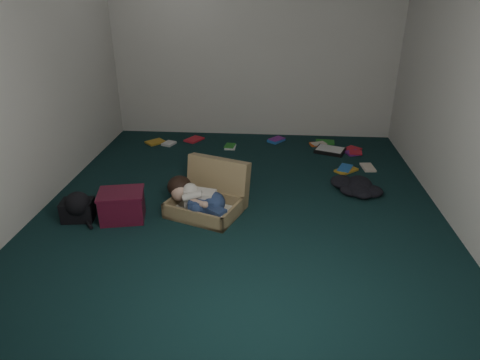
# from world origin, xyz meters

# --- Properties ---
(floor) EXTENTS (4.50, 4.50, 0.00)m
(floor) POSITION_xyz_m (0.00, 0.00, 0.00)
(floor) COLOR black
(floor) RESTS_ON ground
(wall_back) EXTENTS (4.50, 0.00, 4.50)m
(wall_back) POSITION_xyz_m (0.00, 2.25, 1.30)
(wall_back) COLOR silver
(wall_back) RESTS_ON ground
(wall_front) EXTENTS (4.50, 0.00, 4.50)m
(wall_front) POSITION_xyz_m (0.00, -2.25, 1.30)
(wall_front) COLOR silver
(wall_front) RESTS_ON ground
(wall_left) EXTENTS (0.00, 4.50, 4.50)m
(wall_left) POSITION_xyz_m (-2.00, 0.00, 1.30)
(wall_left) COLOR silver
(wall_left) RESTS_ON ground
(wall_right) EXTENTS (0.00, 4.50, 4.50)m
(wall_right) POSITION_xyz_m (2.00, 0.00, 1.30)
(wall_right) COLOR silver
(wall_right) RESTS_ON ground
(suitcase) EXTENTS (0.85, 0.84, 0.49)m
(suitcase) POSITION_xyz_m (-0.30, -0.11, 0.15)
(suitcase) COLOR #987F54
(suitcase) RESTS_ON floor
(person) EXTENTS (0.65, 0.52, 0.30)m
(person) POSITION_xyz_m (-0.41, -0.25, 0.19)
(person) COLOR silver
(person) RESTS_ON suitcase
(maroon_bin) EXTENTS (0.48, 0.41, 0.29)m
(maroon_bin) POSITION_xyz_m (-1.11, -0.38, 0.15)
(maroon_bin) COLOR #4D0F22
(maroon_bin) RESTS_ON floor
(backpack) EXTENTS (0.40, 0.34, 0.22)m
(backpack) POSITION_xyz_m (-1.54, -0.42, 0.11)
(backpack) COLOR black
(backpack) RESTS_ON floor
(clothing_pile) EXTENTS (0.51, 0.44, 0.14)m
(clothing_pile) POSITION_xyz_m (1.24, 0.42, 0.07)
(clothing_pile) COLOR black
(clothing_pile) RESTS_ON floor
(paper_tray) EXTENTS (0.45, 0.40, 0.05)m
(paper_tray) POSITION_xyz_m (1.08, 1.58, 0.03)
(paper_tray) COLOR black
(paper_tray) RESTS_ON floor
(book_scatter) EXTENTS (3.05, 1.26, 0.02)m
(book_scatter) POSITION_xyz_m (0.38, 1.64, 0.01)
(book_scatter) COLOR gold
(book_scatter) RESTS_ON floor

